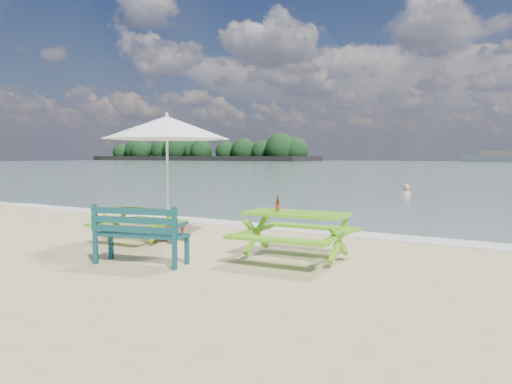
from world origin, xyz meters
The scene contains 9 objects.
foam_strip centered at (0.00, 4.60, 0.01)m, with size 22.00×0.90×0.01m, color silver.
island_headland centered at (-110.00, 140.00, 3.26)m, with size 90.00×22.00×7.60m.
picnic_table_left centered at (-1.27, 1.27, 0.33)m, with size 1.48×1.64×0.68m.
picnic_table_right centered at (2.39, 1.35, 0.40)m, with size 1.87×2.05×0.83m.
park_bench centered at (0.36, -0.25, 0.29)m, with size 1.63×0.89×0.95m.
side_table centered at (-0.73, 1.62, 0.18)m, with size 0.58×0.58×0.34m.
patio_umbrella centered at (-0.73, 1.62, 2.36)m, with size 2.90×2.90×2.60m.
beer_bottle centered at (2.06, 1.30, 0.92)m, with size 0.07×0.07×0.27m.
swimmer centered at (0.00, 16.97, -0.34)m, with size 0.69×0.54×1.67m.
Camera 1 is at (6.27, -6.14, 1.79)m, focal length 35.00 mm.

